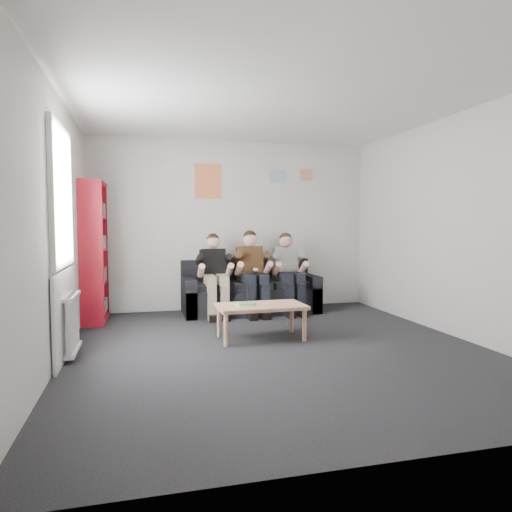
{
  "coord_description": "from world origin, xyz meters",
  "views": [
    {
      "loc": [
        -1.45,
        -4.76,
        1.37
      ],
      "look_at": [
        0.08,
        1.3,
        0.93
      ],
      "focal_mm": 32.0,
      "sensor_mm": 36.0,
      "label": 1
    }
  ],
  "objects_px": {
    "bookshelf": "(95,252)",
    "coffee_table": "(261,309)",
    "person_left": "(215,275)",
    "person_middle": "(253,273)",
    "person_right": "(289,273)",
    "sofa": "(250,293)"
  },
  "relations": [
    {
      "from": "bookshelf",
      "to": "person_left",
      "type": "height_order",
      "value": "bookshelf"
    },
    {
      "from": "person_left",
      "to": "person_middle",
      "type": "height_order",
      "value": "person_middle"
    },
    {
      "from": "sofa",
      "to": "bookshelf",
      "type": "bearing_deg",
      "value": -176.83
    },
    {
      "from": "bookshelf",
      "to": "person_middle",
      "type": "height_order",
      "value": "bookshelf"
    },
    {
      "from": "sofa",
      "to": "person_middle",
      "type": "distance_m",
      "value": 0.4
    },
    {
      "from": "bookshelf",
      "to": "coffee_table",
      "type": "distance_m",
      "value": 2.61
    },
    {
      "from": "bookshelf",
      "to": "person_middle",
      "type": "relative_size",
      "value": 1.54
    },
    {
      "from": "coffee_table",
      "to": "person_middle",
      "type": "relative_size",
      "value": 0.81
    },
    {
      "from": "sofa",
      "to": "person_right",
      "type": "relative_size",
      "value": 1.67
    },
    {
      "from": "bookshelf",
      "to": "sofa",
      "type": "bearing_deg",
      "value": 5.12
    },
    {
      "from": "bookshelf",
      "to": "coffee_table",
      "type": "height_order",
      "value": "bookshelf"
    },
    {
      "from": "person_middle",
      "to": "coffee_table",
      "type": "bearing_deg",
      "value": -96.1
    },
    {
      "from": "person_left",
      "to": "person_right",
      "type": "xyz_separation_m",
      "value": [
        1.16,
        -0.0,
        0.0
      ]
    },
    {
      "from": "coffee_table",
      "to": "person_left",
      "type": "relative_size",
      "value": 0.84
    },
    {
      "from": "coffee_table",
      "to": "person_left",
      "type": "distance_m",
      "value": 1.55
    },
    {
      "from": "bookshelf",
      "to": "person_right",
      "type": "xyz_separation_m",
      "value": [
        2.84,
        -0.07,
        -0.36
      ]
    },
    {
      "from": "person_middle",
      "to": "person_right",
      "type": "xyz_separation_m",
      "value": [
        0.58,
        0.0,
        -0.01
      ]
    },
    {
      "from": "coffee_table",
      "to": "person_left",
      "type": "height_order",
      "value": "person_left"
    },
    {
      "from": "person_right",
      "to": "sofa",
      "type": "bearing_deg",
      "value": 161.64
    },
    {
      "from": "sofa",
      "to": "coffee_table",
      "type": "relative_size",
      "value": 2.0
    },
    {
      "from": "bookshelf",
      "to": "person_middle",
      "type": "distance_m",
      "value": 2.29
    },
    {
      "from": "person_left",
      "to": "person_middle",
      "type": "relative_size",
      "value": 0.96
    }
  ]
}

